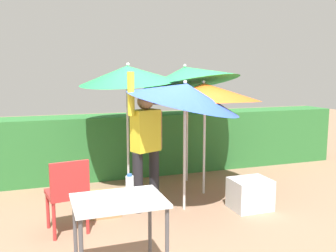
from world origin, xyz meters
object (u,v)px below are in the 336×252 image
crate_cardboard (102,204)px  folding_table (119,210)px  umbrella_rainbow (204,93)px  umbrella_orange (127,75)px  cooler_box (250,194)px  chair_plastic (68,191)px  umbrella_yellow (185,94)px  umbrella_navy (186,76)px  bottle_water (130,188)px  person_vendor (146,143)px

crate_cardboard → folding_table: 1.76m
umbrella_rainbow → umbrella_orange: (-1.05, 0.52, 0.27)m
cooler_box → umbrella_orange: bearing=136.4°
chair_plastic → cooler_box: (2.43, -0.01, -0.30)m
umbrella_yellow → cooler_box: (0.85, -0.31, -1.38)m
crate_cardboard → folding_table: size_ratio=0.56×
umbrella_yellow → umbrella_navy: umbrella_navy is taller
umbrella_rainbow → crate_cardboard: size_ratio=3.97×
umbrella_orange → umbrella_navy: (1.04, 0.20, -0.03)m
umbrella_yellow → bottle_water: size_ratio=8.09×
chair_plastic → umbrella_rainbow: bearing=21.0°
crate_cardboard → folding_table: bearing=-93.9°
umbrella_rainbow → bottle_water: size_ratio=7.39×
umbrella_orange → person_vendor: (0.03, -0.88, -0.90)m
umbrella_orange → umbrella_navy: size_ratio=0.93×
umbrella_orange → crate_cardboard: bearing=-123.8°
umbrella_orange → chair_plastic: umbrella_orange is taller
umbrella_rainbow → umbrella_yellow: size_ratio=0.91×
umbrella_rainbow → chair_plastic: 2.47m
cooler_box → umbrella_yellow: bearing=160.2°
cooler_box → folding_table: 2.44m
umbrella_orange → umbrella_yellow: size_ratio=1.06×
umbrella_yellow → crate_cardboard: size_ratio=4.34×
umbrella_rainbow → person_vendor: (-1.02, -0.36, -0.62)m
umbrella_orange → person_vendor: size_ratio=1.10×
person_vendor → folding_table: person_vendor is taller
umbrella_yellow → cooler_box: umbrella_yellow is taller
umbrella_navy → cooler_box: (0.35, -1.52, -1.59)m
person_vendor → cooler_box: size_ratio=3.57×
umbrella_navy → bottle_water: bearing=-120.4°
umbrella_rainbow → umbrella_orange: umbrella_orange is taller
crate_cardboard → chair_plastic: bearing=-135.0°
umbrella_yellow → chair_plastic: (-1.57, -0.30, -1.08)m
person_vendor → cooler_box: bearing=-18.2°
person_vendor → crate_cardboard: 1.00m
person_vendor → crate_cardboard: bearing=177.8°
umbrella_orange → chair_plastic: 2.13m
crate_cardboard → bottle_water: bearing=-91.0°
crate_cardboard → umbrella_navy: bearing=33.0°
umbrella_rainbow → folding_table: 2.80m
umbrella_rainbow → umbrella_yellow: (-0.51, -0.50, 0.03)m
folding_table → crate_cardboard: bearing=86.1°
umbrella_rainbow → crate_cardboard: (-1.62, -0.34, -1.42)m
person_vendor → bottle_water: 1.84m
umbrella_rainbow → chair_plastic: umbrella_rainbow is taller
umbrella_yellow → cooler_box: bearing=-19.8°
umbrella_rainbow → crate_cardboard: bearing=-168.2°
person_vendor → chair_plastic: (-1.07, -0.44, -0.42)m
umbrella_orange → cooler_box: size_ratio=3.92×
chair_plastic → person_vendor: bearing=22.4°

